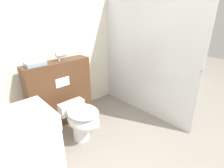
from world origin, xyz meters
name	(u,v)px	position (x,y,z in m)	size (l,w,h in m)	color
ground_plane	(170,167)	(0.00, 0.00, 0.00)	(12.00, 12.00, 0.00)	gray
wall_back	(72,41)	(0.00, 2.01, 1.25)	(8.00, 0.06, 2.50)	silver
partition_panel	(60,93)	(-0.45, 1.75, 0.52)	(1.01, 0.26, 1.04)	#51331E
shower_glass	(146,56)	(0.79, 1.04, 1.04)	(0.04, 1.87, 2.08)	silver
toilet	(81,119)	(-0.48, 1.14, 0.34)	(0.40, 0.61, 0.52)	white
sink_vanity	(23,166)	(-1.37, 0.70, 0.50)	(0.60, 0.46, 1.13)	white
hair_drier	(61,55)	(-0.37, 1.74, 1.13)	(0.17, 0.07, 0.13)	#B7B7BC
folded_towel	(35,64)	(-0.75, 1.75, 1.06)	(0.26, 0.17, 0.05)	#8C9EAD
spare_toilet_roll	(96,124)	(-0.16, 1.24, 0.05)	(0.11, 0.11, 0.10)	white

